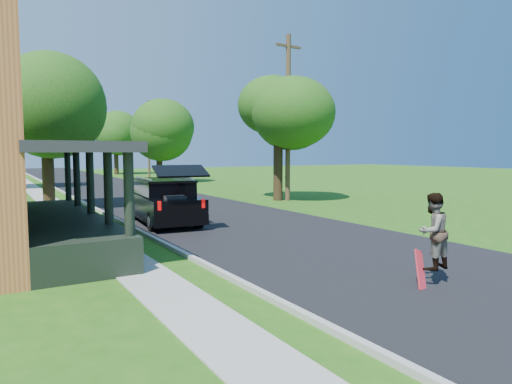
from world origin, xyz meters
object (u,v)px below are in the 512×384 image
tree_right_near (277,111)px  skateboarder (432,231)px  black_suv (165,201)px  utility_pole_near (288,116)px

tree_right_near → skateboarder: bearing=-112.5°
tree_right_near → black_suv: bearing=-149.3°
skateboarder → tree_right_near: 18.16m
skateboarder → utility_pole_near: bearing=-118.4°
skateboarder → tree_right_near: tree_right_near is taller
skateboarder → tree_right_near: (6.78, 16.34, 4.12)m
black_suv → skateboarder: black_suv is taller
black_suv → utility_pole_near: bearing=32.3°
tree_right_near → utility_pole_near: utility_pole_near is taller
utility_pole_near → black_suv: bearing=-157.0°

